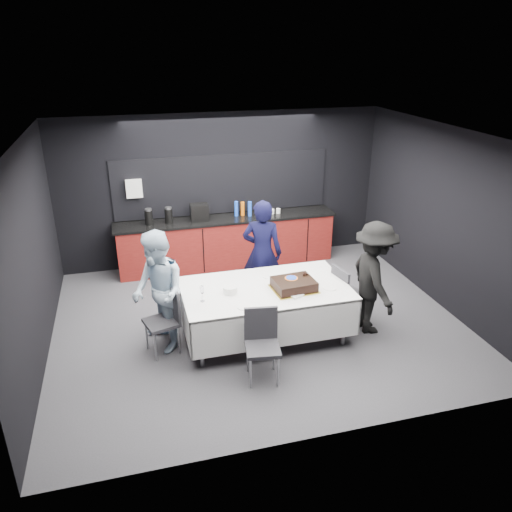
# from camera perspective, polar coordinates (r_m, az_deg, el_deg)

# --- Properties ---
(ground) EXTENTS (6.00, 6.00, 0.00)m
(ground) POSITION_cam_1_polar(r_m,az_deg,el_deg) (7.69, 0.20, -7.49)
(ground) COLOR #434348
(ground) RESTS_ON ground
(room_shell) EXTENTS (6.04, 5.04, 2.82)m
(room_shell) POSITION_cam_1_polar(r_m,az_deg,el_deg) (6.92, 0.22, 5.83)
(room_shell) COLOR white
(room_shell) RESTS_ON ground
(kitchenette) EXTENTS (4.10, 0.64, 2.05)m
(kitchenette) POSITION_cam_1_polar(r_m,az_deg,el_deg) (9.39, -3.45, 2.12)
(kitchenette) COLOR #61120F
(kitchenette) RESTS_ON ground
(party_table) EXTENTS (2.32, 1.32, 0.78)m
(party_table) POSITION_cam_1_polar(r_m,az_deg,el_deg) (7.04, 1.06, -4.63)
(party_table) COLOR #99999E
(party_table) RESTS_ON ground
(cake_assembly) EXTENTS (0.63, 0.53, 0.18)m
(cake_assembly) POSITION_cam_1_polar(r_m,az_deg,el_deg) (6.91, 4.36, -3.27)
(cake_assembly) COLOR gold
(cake_assembly) RESTS_ON party_table
(plate_stack) EXTENTS (0.19, 0.19, 0.10)m
(plate_stack) POSITION_cam_1_polar(r_m,az_deg,el_deg) (6.81, -2.97, -3.87)
(plate_stack) COLOR white
(plate_stack) RESTS_ON party_table
(loose_plate_near) EXTENTS (0.21, 0.21, 0.01)m
(loose_plate_near) POSITION_cam_1_polar(r_m,az_deg,el_deg) (6.49, -1.26, -5.78)
(loose_plate_near) COLOR white
(loose_plate_near) RESTS_ON party_table
(loose_plate_right_a) EXTENTS (0.20, 0.20, 0.01)m
(loose_plate_right_a) POSITION_cam_1_polar(r_m,az_deg,el_deg) (7.37, 5.35, -2.13)
(loose_plate_right_a) COLOR white
(loose_plate_right_a) RESTS_ON party_table
(loose_plate_right_b) EXTENTS (0.19, 0.19, 0.01)m
(loose_plate_right_b) POSITION_cam_1_polar(r_m,az_deg,el_deg) (7.03, 8.43, -3.62)
(loose_plate_right_b) COLOR white
(loose_plate_right_b) RESTS_ON party_table
(loose_plate_far) EXTENTS (0.20, 0.20, 0.01)m
(loose_plate_far) POSITION_cam_1_polar(r_m,az_deg,el_deg) (7.29, 1.51, -2.30)
(loose_plate_far) COLOR white
(loose_plate_far) RESTS_ON party_table
(fork_pile) EXTENTS (0.20, 0.17, 0.03)m
(fork_pile) POSITION_cam_1_polar(r_m,az_deg,el_deg) (6.75, 4.71, -4.55)
(fork_pile) COLOR white
(fork_pile) RESTS_ON party_table
(champagne_flute) EXTENTS (0.06, 0.06, 0.22)m
(champagne_flute) POSITION_cam_1_polar(r_m,az_deg,el_deg) (6.58, -6.21, -3.95)
(champagne_flute) COLOR white
(champagne_flute) RESTS_ON party_table
(chair_left) EXTENTS (0.52, 0.52, 0.92)m
(chair_left) POSITION_cam_1_polar(r_m,az_deg,el_deg) (6.89, -10.19, -6.71)
(chair_left) COLOR #2E2E33
(chair_left) RESTS_ON ground
(chair_right) EXTENTS (0.49, 0.49, 0.92)m
(chair_right) POSITION_cam_1_polar(r_m,az_deg,el_deg) (7.51, 10.16, -4.01)
(chair_right) COLOR #2E2E33
(chair_right) RESTS_ON ground
(chair_near) EXTENTS (0.48, 0.48, 0.92)m
(chair_near) POSITION_cam_1_polar(r_m,az_deg,el_deg) (6.29, 0.67, -9.48)
(chair_near) COLOR #2E2E33
(chair_near) RESTS_ON ground
(person_center) EXTENTS (0.74, 0.63, 1.73)m
(person_center) POSITION_cam_1_polar(r_m,az_deg,el_deg) (7.88, 0.72, 0.37)
(person_center) COLOR black
(person_center) RESTS_ON ground
(person_left) EXTENTS (0.84, 0.97, 1.70)m
(person_left) POSITION_cam_1_polar(r_m,az_deg,el_deg) (6.82, -11.10, -4.08)
(person_left) COLOR #AEC6DB
(person_left) RESTS_ON ground
(person_right) EXTENTS (0.68, 1.11, 1.67)m
(person_right) POSITION_cam_1_polar(r_m,az_deg,el_deg) (7.31, 13.28, -2.47)
(person_right) COLOR black
(person_right) RESTS_ON ground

